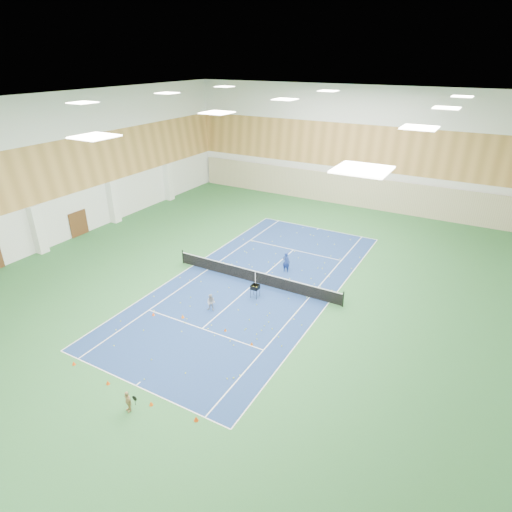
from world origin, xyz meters
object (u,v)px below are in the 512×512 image
Objects in this scene: coach at (286,262)px; child_apron at (128,401)px; tennis_net at (255,276)px; child_court at (211,303)px; ball_cart at (255,291)px.

coach is 1.45× the size of child_apron.
coach is (1.13, 2.61, 0.24)m from tennis_net.
child_court is 8.86m from child_apron.
tennis_net is 4.53m from child_court.
child_apron reaches higher than ball_cart.
coach is 1.72× the size of ball_cart.
coach is 15.82m from child_apron.
ball_cart is (0.94, -1.71, -0.09)m from tennis_net.
child_apron is 11.50m from ball_cart.
tennis_net is 11.15× the size of child_court.
ball_cart is at bearing 85.91° from coach.
child_apron is (1.52, -8.73, -0.03)m from child_court.
child_court is at bearing -98.33° from tennis_net.
tennis_net is at bearing 117.78° from ball_cart.
tennis_net is at bearing 69.68° from child_court.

